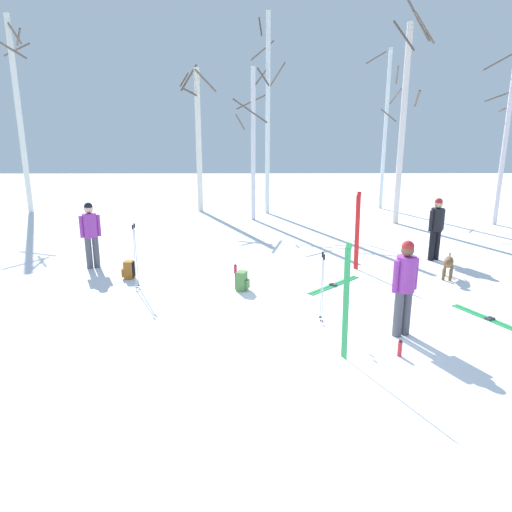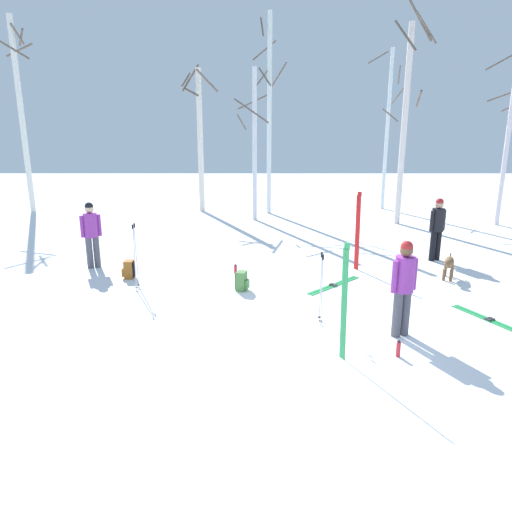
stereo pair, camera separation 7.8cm
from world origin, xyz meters
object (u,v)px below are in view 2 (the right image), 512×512
Objects in this scene: birch_tree_0 at (22,114)px; birch_tree_5 at (388,128)px; birch_tree_2 at (255,144)px; backpack_0 at (129,270)px; water_bottle_0 at (236,269)px; birch_tree_6 at (508,138)px; person_1 at (438,225)px; ski_pair_planted_0 at (358,231)px; backpack_1 at (242,281)px; birch_tree_4 at (406,121)px; ski_pair_lying_1 at (492,321)px; person_0 at (92,231)px; ski_poles_1 at (136,255)px; ski_pair_planted_1 at (345,302)px; birch_tree_1 at (200,137)px; dog at (450,264)px; water_bottle_1 at (399,349)px; ski_pair_lying_0 at (335,285)px; birch_tree_3 at (270,113)px; ski_poles_0 at (322,286)px; person_2 at (404,283)px.

birch_tree_5 is at bearing 3.91° from birch_tree_0.
birch_tree_5 is at bearing 25.03° from birch_tree_2.
water_bottle_0 is (2.57, 0.41, -0.11)m from backpack_0.
person_1 is at bearing -129.78° from birch_tree_6.
backpack_1 is (-2.89, -1.66, -0.78)m from ski_pair_planted_0.
birch_tree_4 is (5.68, 7.64, 3.54)m from backpack_1.
birch_tree_2 is (-4.53, 10.19, 2.93)m from ski_pair_lying_1.
person_0 is 2.33m from ski_poles_1.
backpack_1 is (-4.78, 1.77, 0.20)m from ski_pair_lying_1.
person_0 is 11.57m from birch_tree_4.
water_bottle_0 is (-0.20, 1.31, -0.11)m from backpack_1.
birch_tree_6 is at bearing -2.99° from birch_tree_4.
water_bottle_0 is at bearing 112.43° from ski_pair_planted_1.
birch_tree_6 is (12.11, 6.55, 2.96)m from backpack_0.
birch_tree_5 is (5.98, 11.09, 3.30)m from backpack_1.
ski_poles_1 is 11.43m from birch_tree_4.
person_1 is 16.59m from birch_tree_0.
birch_tree_1 is at bearing 132.64° from person_1.
ski_pair_lying_1 is at bearing -20.33° from backpack_1.
dog is at bearing -5.44° from water_bottle_0.
backpack_1 is 0.07× the size of birch_tree_5.
water_bottle_1 is at bearing -78.60° from birch_tree_2.
water_bottle_0 is at bearing -93.61° from birch_tree_2.
ski_pair_lying_0 is 0.93× the size of ski_poles_1.
person_0 is 14.57m from birch_tree_6.
birch_tree_1 is at bearing 165.50° from birch_tree_6.
backpack_0 is (1.14, -0.91, -0.77)m from person_0.
ski_pair_lying_1 is (1.89, -3.43, -0.98)m from ski_pair_planted_0.
ski_pair_planted_0 reaches higher than backpack_1.
birch_tree_0 is (-6.45, 9.16, 3.85)m from backpack_0.
birch_tree_3 is (-4.38, 7.42, 3.12)m from person_1.
ski_poles_0 is at bearing -105.76° from ski_pair_lying_0.
birch_tree_3 reaches higher than birch_tree_2.
person_2 is 1.27× the size of ski_poles_0.
ski_pair_lying_1 is 0.22× the size of birch_tree_3.
birch_tree_0 is 1.28× the size of birch_tree_1.
ski_pair_planted_0 is 3.24m from water_bottle_0.
person_0 is 0.91× the size of ski_pair_planted_1.
birch_tree_5 is (3.09, 9.43, 2.52)m from ski_pair_planted_0.
birch_tree_4 is (8.45, 6.75, 3.54)m from backpack_0.
ski_pair_planted_0 reaches higher than ski_pair_lying_1.
birch_tree_5 is (15.20, 1.04, -0.55)m from birch_tree_0.
birch_tree_4 is (3.09, 10.84, 3.62)m from water_bottle_1.
birch_tree_4 reaches higher than birch_tree_5.
ski_pair_planted_0 reaches higher than backpack_0.
birch_tree_5 is (1.20, 12.86, 3.50)m from ski_pair_lying_1.
person_1 is 1.81m from dog.
birch_tree_5 is (0.75, 8.59, 2.53)m from person_1.
birch_tree_4 is (4.83, -2.28, -0.34)m from birch_tree_3.
ski_poles_0 is 12.25m from birch_tree_3.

